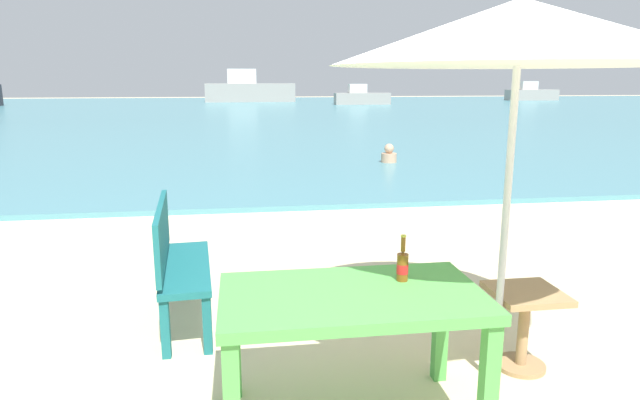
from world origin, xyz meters
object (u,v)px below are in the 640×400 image
at_px(bench_teal_center, 176,257).
at_px(boat_barge, 361,97).
at_px(beer_bottle_amber, 403,265).
at_px(patio_umbrella, 520,32).
at_px(side_table_wood, 524,318).
at_px(boat_sailboat, 531,93).
at_px(boat_cargo_ship, 249,90).
at_px(swimmer_person, 389,155).
at_px(picnic_table_green, 352,311).

distance_m(bench_teal_center, boat_barge, 37.29).
relative_size(beer_bottle_amber, patio_umbrella, 0.12).
relative_size(side_table_wood, boat_sailboat, 0.12).
relative_size(beer_bottle_amber, bench_teal_center, 0.22).
height_order(beer_bottle_amber, boat_cargo_ship, boat_cargo_ship).
xyz_separation_m(swimmer_person, boat_sailboat, (22.49, 34.62, 0.44)).
distance_m(patio_umbrella, side_table_wood, 1.79).
height_order(picnic_table_green, swimmer_person, picnic_table_green).
relative_size(side_table_wood, boat_barge, 0.13).
bearing_deg(side_table_wood, boat_cargo_ship, 91.21).
distance_m(picnic_table_green, patio_umbrella, 1.78).
bearing_deg(patio_umbrella, picnic_table_green, -165.33).
bearing_deg(beer_bottle_amber, boat_cargo_ship, 90.00).
bearing_deg(swimmer_person, bench_teal_center, -116.46).
bearing_deg(swimmer_person, picnic_table_green, -106.63).
xyz_separation_m(beer_bottle_amber, boat_barge, (8.09, 37.36, -0.24)).
bearing_deg(swimmer_person, patio_umbrella, -101.07).
xyz_separation_m(picnic_table_green, swimmer_person, (2.68, 8.97, -0.41)).
relative_size(beer_bottle_amber, side_table_wood, 0.49).
bearing_deg(beer_bottle_amber, bench_teal_center, 136.99).
relative_size(picnic_table_green, boat_cargo_ship, 0.19).
relative_size(picnic_table_green, swimmer_person, 3.41).
xyz_separation_m(side_table_wood, boat_cargo_ship, (-0.92, 43.33, 0.68)).
bearing_deg(beer_bottle_amber, picnic_table_green, -158.50).
xyz_separation_m(beer_bottle_amber, patio_umbrella, (0.66, 0.13, 1.26)).
distance_m(beer_bottle_amber, patio_umbrella, 1.43).
bearing_deg(bench_teal_center, picnic_table_green, -52.82).
xyz_separation_m(picnic_table_green, bench_teal_center, (-1.08, 1.42, -0.11)).
distance_m(beer_bottle_amber, swimmer_person, 9.18).
bearing_deg(side_table_wood, patio_umbrella, -151.48).
distance_m(picnic_table_green, side_table_wood, 1.32).
bearing_deg(patio_umbrella, boat_barge, 78.71).
height_order(bench_teal_center, swimmer_person, bench_teal_center).
relative_size(beer_bottle_amber, swimmer_person, 0.65).
xyz_separation_m(side_table_wood, boat_sailboat, (23.94, 43.20, 0.32)).
distance_m(side_table_wood, boat_barge, 37.78).
distance_m(bench_teal_center, boat_cargo_ship, 42.33).
relative_size(bench_teal_center, boat_barge, 0.30).
xyz_separation_m(patio_umbrella, bench_teal_center, (-2.05, 1.16, -1.58)).
distance_m(patio_umbrella, swimmer_person, 9.08).
distance_m(picnic_table_green, boat_barge, 38.42).
bearing_deg(side_table_wood, picnic_table_green, -162.28).
bearing_deg(boat_barge, picnic_table_green, -102.64).
bearing_deg(boat_barge, swimmer_person, -101.35).
height_order(swimmer_person, boat_barge, boat_barge).
xyz_separation_m(picnic_table_green, beer_bottle_amber, (0.31, 0.12, 0.20)).
relative_size(swimmer_person, boat_barge, 0.10).
bearing_deg(swimmer_person, boat_sailboat, 56.99).
xyz_separation_m(beer_bottle_amber, boat_sailboat, (24.86, 43.47, -0.18)).
relative_size(swimmer_person, boat_cargo_ship, 0.06).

